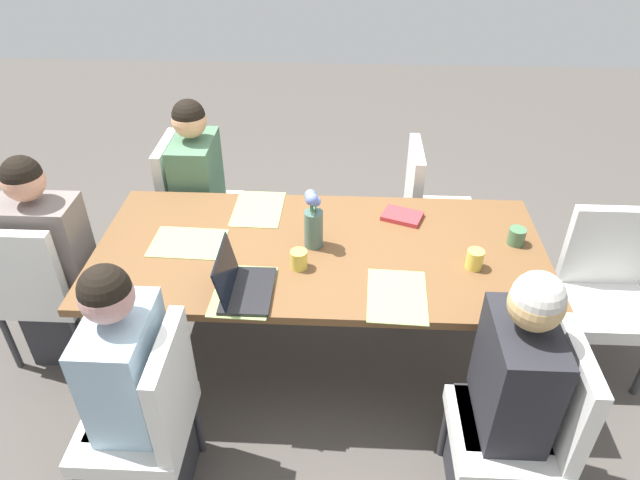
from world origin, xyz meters
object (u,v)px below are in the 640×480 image
person_near_left_near (201,202)px  chair_far_left_far (150,414)px  book_red_cover (402,216)px  phone_black (104,291)px  person_far_left_far (135,397)px  coffee_mug_near_right (299,259)px  chair_far_right_near (528,422)px  laptop_far_left_far (241,285)px  flower_vase (313,220)px  chair_head_left_right_mid (605,286)px  coffee_mug_centre_left (517,236)px  dining_table (320,260)px  person_far_right_near (507,405)px  chair_head_right_left_mid (38,284)px  coffee_mug_near_left (475,259)px  chair_near_right_far (430,207)px  person_head_right_left_mid (54,271)px  chair_near_left_near (192,200)px

person_near_left_near → chair_far_left_far: (-0.14, 1.58, -0.03)m
book_red_cover → phone_black: 1.52m
chair_far_left_far → person_far_left_far: person_far_left_far is taller
coffee_mug_near_right → chair_far_left_far: bearing=50.4°
chair_far_right_near → laptop_far_left_far: laptop_far_left_far is taller
chair_far_left_far → flower_vase: 1.12m
book_red_cover → flower_vase: bearing=51.1°
chair_head_left_right_mid → coffee_mug_centre_left: (0.51, -0.02, 0.29)m
dining_table → laptop_far_left_far: laptop_far_left_far is taller
phone_black → laptop_far_left_far: bearing=62.0°
coffee_mug_centre_left → chair_head_left_right_mid: bearing=178.2°
flower_vase → phone_black: size_ratio=2.08×
person_far_left_far → person_far_right_near: (-1.51, -0.03, 0.00)m
chair_head_right_left_mid → flower_vase: (-1.43, -0.07, 0.39)m
phone_black → dining_table: bearing=81.1°
flower_vase → laptop_far_left_far: flower_vase is taller
person_far_right_near → coffee_mug_near_left: (0.07, -0.62, 0.27)m
chair_near_right_far → flower_vase: (0.68, 0.78, 0.39)m
chair_far_left_far → chair_near_right_far: same height
person_near_left_near → laptop_far_left_far: 1.22m
dining_table → chair_far_left_far: size_ratio=2.45×
chair_near_right_far → person_far_left_far: bearing=48.9°
laptop_far_left_far → person_far_right_near: bearing=161.0°
person_head_right_left_mid → laptop_far_left_far: size_ratio=3.73×
coffee_mug_near_left → chair_near_right_far: bearing=-85.3°
dining_table → flower_vase: bearing=-37.1°
laptop_far_left_far → chair_far_right_near: bearing=159.5°
person_head_right_left_mid → chair_near_right_far: 2.20m
chair_head_right_left_mid → laptop_far_left_far: (-1.13, 0.30, 0.29)m
person_far_right_near → dining_table: bearing=-42.9°
chair_head_left_right_mid → coffee_mug_near_left: bearing=14.2°
person_head_right_left_mid → chair_far_left_far: (-0.76, 0.85, -0.03)m
coffee_mug_centre_left → person_far_left_far: bearing=26.9°
person_near_left_near → chair_head_right_left_mid: person_near_left_near is taller
chair_head_right_left_mid → chair_far_right_near: size_ratio=1.00×
chair_far_left_far → book_red_cover: (-1.07, -1.12, 0.26)m
chair_near_left_near → person_far_right_near: 2.26m
person_far_right_near → coffee_mug_centre_left: person_far_right_near is taller
person_far_left_far → book_red_cover: size_ratio=5.97×
chair_far_left_far → laptop_far_left_far: bearing=-123.4°
chair_far_left_far → coffee_mug_centre_left: chair_far_left_far is taller
chair_head_left_right_mid → coffee_mug_near_left: size_ratio=9.46×
chair_near_left_near → coffee_mug_centre_left: size_ratio=10.58×
person_head_right_left_mid → chair_near_right_far: person_head_right_left_mid is taller
chair_head_left_right_mid → coffee_mug_near_right: (1.56, 0.23, 0.29)m
person_near_left_near → dining_table: bearing=136.3°
chair_head_left_right_mid → chair_near_right_far: 1.10m
person_head_right_left_mid → flower_vase: 1.42m
chair_near_left_near → chair_far_left_far: 1.65m
person_head_right_left_mid → person_far_right_near: bearing=160.9°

